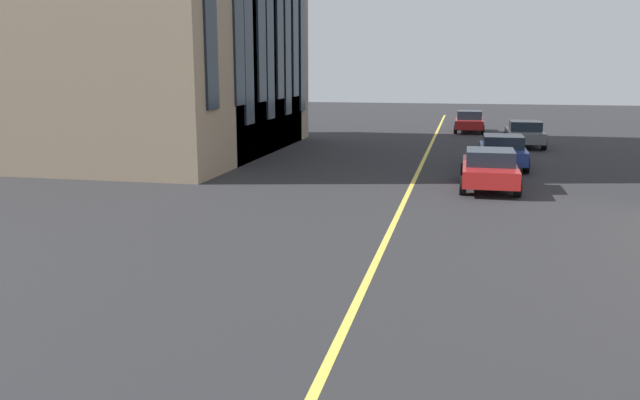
{
  "coord_description": "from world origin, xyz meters",
  "views": [
    {
      "loc": [
        0.68,
        -1.73,
        4.08
      ],
      "look_at": [
        12.07,
        0.81,
        1.7
      ],
      "focal_mm": 36.25,
      "sensor_mm": 36.0,
      "label": 1
    }
  ],
  "objects_px": {
    "car_blue_near": "(502,151)",
    "car_grey_parked_a": "(525,133)",
    "car_red_far": "(469,121)",
    "car_red_mid": "(489,168)"
  },
  "relations": [
    {
      "from": "car_blue_near",
      "to": "car_red_far",
      "type": "height_order",
      "value": "car_red_far"
    },
    {
      "from": "car_red_mid",
      "to": "car_grey_parked_a",
      "type": "relative_size",
      "value": 1.0
    },
    {
      "from": "car_blue_near",
      "to": "car_red_mid",
      "type": "bearing_deg",
      "value": 172.22
    },
    {
      "from": "car_blue_near",
      "to": "car_grey_parked_a",
      "type": "bearing_deg",
      "value": -10.93
    },
    {
      "from": "car_red_mid",
      "to": "car_red_far",
      "type": "bearing_deg",
      "value": 1.67
    },
    {
      "from": "car_blue_near",
      "to": "car_grey_parked_a",
      "type": "distance_m",
      "value": 8.16
    },
    {
      "from": "car_red_far",
      "to": "car_grey_parked_a",
      "type": "height_order",
      "value": "car_red_far"
    },
    {
      "from": "car_red_mid",
      "to": "car_grey_parked_a",
      "type": "xyz_separation_m",
      "value": [
        13.16,
        -2.25,
        0.0
      ]
    },
    {
      "from": "car_blue_near",
      "to": "car_red_mid",
      "type": "relative_size",
      "value": 1.0
    },
    {
      "from": "car_blue_near",
      "to": "car_red_mid",
      "type": "xyz_separation_m",
      "value": [
        -5.15,
        0.7,
        0.0
      ]
    }
  ]
}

